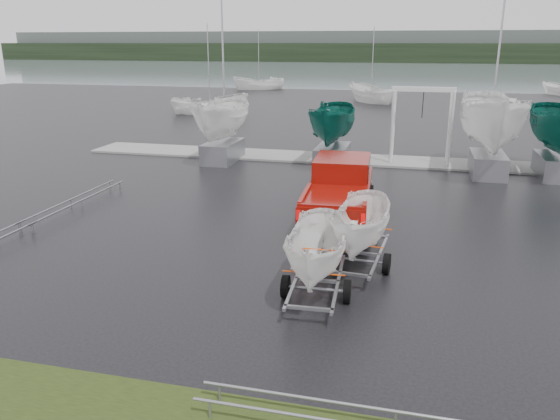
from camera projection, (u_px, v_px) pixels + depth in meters
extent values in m
plane|color=black|center=(289.00, 235.00, 18.92)|extent=(120.00, 120.00, 0.00)
plane|color=gray|center=(399.00, 75.00, 111.67)|extent=(300.00, 300.00, 0.00)
cube|color=gray|center=(341.00, 159.00, 30.96)|extent=(30.00, 3.00, 0.12)
cube|color=black|center=(407.00, 53.00, 175.71)|extent=(300.00, 8.00, 6.00)
cube|color=#4C5651|center=(408.00, 46.00, 182.54)|extent=(300.00, 6.00, 10.00)
cube|color=maroon|center=(339.00, 198.00, 20.15)|extent=(2.55, 6.51, 1.05)
cube|color=maroon|center=(342.00, 169.00, 20.99)|extent=(2.18, 2.65, 0.94)
cube|color=black|center=(342.00, 168.00, 20.97)|extent=(2.19, 2.37, 0.61)
cube|color=silver|center=(330.00, 236.00, 17.19)|extent=(2.24, 0.32, 0.39)
cylinder|color=black|center=(317.00, 193.00, 22.43)|extent=(0.38, 0.90, 0.88)
cylinder|color=black|center=(369.00, 196.00, 22.06)|extent=(0.38, 0.90, 0.88)
cylinder|color=black|center=(302.00, 225.00, 18.50)|extent=(0.38, 0.90, 0.88)
cylinder|color=black|center=(365.00, 229.00, 18.12)|extent=(0.38, 0.90, 0.88)
cube|color=gray|center=(296.00, 279.00, 14.31)|extent=(0.27, 3.60, 0.08)
cube|color=gray|center=(338.00, 282.00, 14.12)|extent=(0.27, 3.60, 0.08)
cylinder|color=gray|center=(316.00, 289.00, 14.07)|extent=(1.60, 0.17, 0.08)
cylinder|color=black|center=(285.00, 286.00, 14.21)|extent=(0.21, 0.61, 0.60)
cylinder|color=black|center=(347.00, 291.00, 13.93)|extent=(0.21, 0.61, 0.60)
imported|color=white|center=(319.00, 206.00, 13.62)|extent=(1.58, 1.61, 3.98)
cube|color=#FB4E07|center=(321.00, 250.00, 14.80)|extent=(1.55, 0.13, 0.03)
cube|color=#FB4E07|center=(313.00, 273.00, 13.30)|extent=(1.55, 0.13, 0.03)
cube|color=gray|center=(342.00, 251.00, 16.21)|extent=(0.38, 3.59, 0.08)
cube|color=gray|center=(379.00, 255.00, 15.88)|extent=(0.38, 3.59, 0.08)
cylinder|color=gray|center=(359.00, 260.00, 15.91)|extent=(1.60, 0.21, 0.08)
cylinder|color=black|center=(332.00, 257.00, 16.15)|extent=(0.23, 0.61, 0.60)
cylinder|color=black|center=(387.00, 264.00, 15.66)|extent=(0.23, 0.61, 0.60)
imported|color=white|center=(364.00, 185.00, 15.43)|extent=(1.65, 1.69, 4.06)
cube|color=#FB4E07|center=(366.00, 227.00, 16.61)|extent=(1.55, 0.17, 0.03)
cube|color=#FB4E07|center=(356.00, 245.00, 15.16)|extent=(1.55, 0.17, 0.03)
cylinder|color=silver|center=(392.00, 128.00, 29.00)|extent=(0.16, 0.58, 3.99)
cylinder|color=silver|center=(393.00, 124.00, 30.49)|extent=(0.16, 0.58, 3.99)
cylinder|color=silver|center=(451.00, 130.00, 28.31)|extent=(0.16, 0.58, 3.99)
cylinder|color=silver|center=(449.00, 126.00, 29.80)|extent=(0.16, 0.58, 3.99)
cube|color=silver|center=(424.00, 89.00, 28.81)|extent=(3.30, 0.25, 0.25)
cube|color=gray|center=(223.00, 151.00, 30.41)|extent=(1.60, 3.20, 1.10)
imported|color=white|center=(221.00, 84.00, 29.33)|extent=(2.35, 2.41, 6.24)
cylinder|color=#B2B2B7|center=(222.00, 30.00, 28.97)|extent=(0.10, 0.10, 7.00)
cube|color=gray|center=(332.00, 156.00, 29.19)|extent=(1.60, 3.20, 1.10)
imported|color=#0C5548|center=(334.00, 89.00, 28.15)|extent=(2.24, 2.30, 5.95)
cube|color=gray|center=(487.00, 164.00, 27.21)|extent=(1.60, 3.20, 1.10)
imported|color=white|center=(498.00, 71.00, 25.88)|extent=(2.98, 3.06, 7.91)
cylinder|color=#B2B2B7|center=(503.00, 14.00, 25.58)|extent=(0.10, 0.10, 7.00)
cube|color=gray|center=(555.00, 166.00, 26.76)|extent=(1.60, 3.20, 1.10)
cylinder|color=gray|center=(82.00, 200.00, 21.75)|extent=(0.06, 6.50, 0.06)
cylinder|color=gray|center=(70.00, 199.00, 21.86)|extent=(0.06, 6.50, 0.06)
cylinder|color=gray|center=(396.00, 412.00, 9.32)|extent=(7.00, 0.06, 0.06)
imported|color=white|center=(210.00, 113.00, 50.95)|extent=(3.72, 3.68, 7.25)
cylinder|color=#B2B2B7|center=(209.00, 69.00, 49.77)|extent=(0.08, 0.08, 8.00)
imported|color=white|center=(371.00, 102.00, 60.55)|extent=(4.27, 4.29, 8.01)
cylinder|color=#B2B2B7|center=(372.00, 65.00, 59.37)|extent=(0.08, 0.08, 8.00)
imported|color=white|center=(560.00, 95.00, 68.67)|extent=(3.23, 3.25, 6.20)
imported|color=white|center=(259.00, 90.00, 76.35)|extent=(3.87, 3.84, 7.41)
cylinder|color=#B2B2B7|center=(259.00, 60.00, 75.17)|extent=(0.08, 0.08, 8.00)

